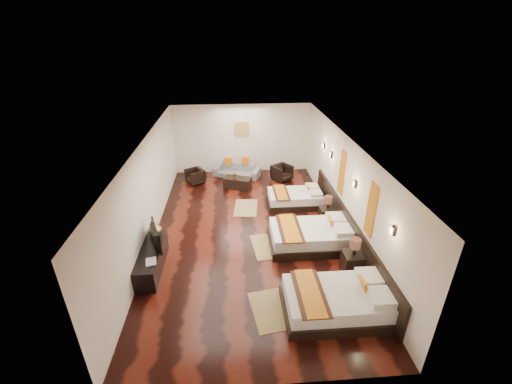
{
  "coord_description": "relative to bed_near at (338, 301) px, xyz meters",
  "views": [
    {
      "loc": [
        -0.41,
        -8.32,
        5.44
      ],
      "look_at": [
        0.25,
        0.44,
        1.1
      ],
      "focal_mm": 23.31,
      "sensor_mm": 36.0,
      "label": 1
    }
  ],
  "objects": [
    {
      "name": "gold_artwork",
      "position": [
        -1.7,
        7.96,
        1.51
      ],
      "size": [
        0.6,
        0.04,
        0.6
      ],
      "primitive_type": "cube",
      "color": "#AD873F",
      "rests_on": "back_wall"
    },
    {
      "name": "armchair_left",
      "position": [
        -3.58,
        6.85,
        -0.0
      ],
      "size": [
        0.87,
        0.86,
        0.58
      ],
      "primitive_type": "imported",
      "rotation": [
        0.0,
        0.0,
        -1.03
      ],
      "color": "black",
      "rests_on": "floor"
    },
    {
      "name": "bed_mid",
      "position": [
        0.0,
        2.45,
        0.0
      ],
      "size": [
        2.27,
        1.43,
        0.87
      ],
      "color": "black",
      "rests_on": "floor"
    },
    {
      "name": "headboard_panel",
      "position": [
        1.01,
        2.43,
        0.16
      ],
      "size": [
        0.08,
        6.6,
        0.9
      ],
      "primitive_type": "cube",
      "color": "black",
      "rests_on": "floor"
    },
    {
      "name": "bed_near",
      "position": [
        0.0,
        0.0,
        0.0
      ],
      "size": [
        2.24,
        1.41,
        0.85
      ],
      "color": "black",
      "rests_on": "floor"
    },
    {
      "name": "nightstand_b",
      "position": [
        0.75,
        3.61,
        0.02
      ],
      "size": [
        0.46,
        0.46,
        0.9
      ],
      "color": "black",
      "rests_on": "floor"
    },
    {
      "name": "nightstand_a",
      "position": [
        0.75,
        1.25,
        0.05
      ],
      "size": [
        0.49,
        0.49,
        0.96
      ],
      "color": "black",
      "rests_on": "floor"
    },
    {
      "name": "book",
      "position": [
        -4.2,
        1.25,
        0.27
      ],
      "size": [
        0.3,
        0.36,
        0.03
      ],
      "primitive_type": "imported",
      "rotation": [
        0.0,
        0.0,
        0.21
      ],
      "color": "black",
      "rests_on": "tv_console"
    },
    {
      "name": "tv",
      "position": [
        -4.15,
        1.94,
        0.54
      ],
      "size": [
        0.47,
        0.97,
        0.57
      ],
      "primitive_type": "imported",
      "rotation": [
        0.0,
        0.0,
        1.93
      ],
      "color": "black",
      "rests_on": "tv_console"
    },
    {
      "name": "sconce_far",
      "position": [
        1.01,
        4.63,
        1.56
      ],
      "size": [
        0.07,
        0.12,
        0.18
      ],
      "color": "black",
      "rests_on": "right_wall"
    },
    {
      "name": "floor",
      "position": [
        -1.7,
        3.23,
        -0.29
      ],
      "size": [
        5.5,
        9.5,
        0.01
      ],
      "primitive_type": "cube",
      "color": "black",
      "rests_on": "ground"
    },
    {
      "name": "sconce_near",
      "position": [
        1.01,
        0.23,
        1.56
      ],
      "size": [
        0.07,
        0.12,
        0.18
      ],
      "color": "black",
      "rests_on": "right_wall"
    },
    {
      "name": "orange_panel_b",
      "position": [
        1.03,
        3.53,
        1.41
      ],
      "size": [
        0.04,
        0.4,
        1.3
      ],
      "primitive_type": "cube",
      "color": "#D86014",
      "rests_on": "right_wall"
    },
    {
      "name": "coffee_table",
      "position": [
        -1.94,
        6.34,
        -0.09
      ],
      "size": [
        1.11,
        0.81,
        0.4
      ],
      "primitive_type": "cube",
      "rotation": [
        0.0,
        0.0,
        -0.35
      ],
      "color": "black",
      "rests_on": "floor"
    },
    {
      "name": "sconce_lounge",
      "position": [
        1.01,
        5.53,
        1.56
      ],
      "size": [
        0.07,
        0.12,
        0.18
      ],
      "color": "black",
      "rests_on": "right_wall"
    },
    {
      "name": "ceiling",
      "position": [
        -1.7,
        3.23,
        2.51
      ],
      "size": [
        5.5,
        9.5,
        0.01
      ],
      "primitive_type": "cube",
      "color": "white",
      "rests_on": "floor"
    },
    {
      "name": "orange_panel_a",
      "position": [
        1.03,
        1.33,
        1.41
      ],
      "size": [
        0.04,
        0.4,
        1.3
      ],
      "primitive_type": "cube",
      "color": "#D86014",
      "rests_on": "right_wall"
    },
    {
      "name": "left_wall",
      "position": [
        -4.45,
        3.23,
        1.11
      ],
      "size": [
        0.01,
        9.5,
        2.8
      ],
      "primitive_type": "cube",
      "color": "silver",
      "rests_on": "floor"
    },
    {
      "name": "tv_console",
      "position": [
        -4.2,
        1.74,
        -0.02
      ],
      "size": [
        0.5,
        1.8,
        0.55
      ],
      "primitive_type": "cube",
      "color": "black",
      "rests_on": "floor"
    },
    {
      "name": "back_wall",
      "position": [
        -1.7,
        7.98,
        1.11
      ],
      "size": [
        5.5,
        0.01,
        2.8
      ],
      "primitive_type": "cube",
      "color": "silver",
      "rests_on": "floor"
    },
    {
      "name": "jute_mat_mid",
      "position": [
        -1.24,
        2.47,
        -0.29
      ],
      "size": [
        0.89,
        1.28,
        0.01
      ],
      "primitive_type": "cube",
      "rotation": [
        0.0,
        0.0,
        0.12
      ],
      "color": "#9D8450",
      "rests_on": "floor"
    },
    {
      "name": "right_wall",
      "position": [
        1.05,
        3.23,
        1.11
      ],
      "size": [
        0.01,
        9.5,
        2.8
      ],
      "primitive_type": "cube",
      "color": "silver",
      "rests_on": "floor"
    },
    {
      "name": "armchair_right",
      "position": [
        -0.17,
        6.9,
        0.02
      ],
      "size": [
        0.94,
        0.95,
        0.62
      ],
      "primitive_type": "imported",
      "rotation": [
        0.0,
        0.0,
        0.63
      ],
      "color": "black",
      "rests_on": "floor"
    },
    {
      "name": "figurine",
      "position": [
        -4.2,
        2.45,
        0.44
      ],
      "size": [
        0.44,
        0.44,
        0.37
      ],
      "primitive_type": "imported",
      "rotation": [
        0.0,
        0.0,
        -0.25
      ],
      "color": "brown",
      "rests_on": "tv_console"
    },
    {
      "name": "table_plant",
      "position": [
        -2.03,
        6.31,
        0.24
      ],
      "size": [
        0.24,
        0.21,
        0.26
      ],
      "primitive_type": "imported",
      "rotation": [
        0.0,
        0.0,
        0.03
      ],
      "color": "#2E5B1E",
      "rests_on": "coffee_table"
    },
    {
      "name": "sofa",
      "position": [
        -1.94,
        7.39,
        -0.02
      ],
      "size": [
        1.97,
        1.32,
        0.54
      ],
      "primitive_type": "imported",
      "rotation": [
        0.0,
        0.0,
        -0.36
      ],
      "color": "slate",
      "rests_on": "floor"
    },
    {
      "name": "jute_mat_far",
      "position": [
        -1.71,
        4.71,
        -0.29
      ],
      "size": [
        0.87,
        1.27,
        0.01
      ],
      "primitive_type": "cube",
      "rotation": [
        0.0,
        0.0,
        -0.11
      ],
      "color": "#9D8450",
      "rests_on": "floor"
    },
    {
      "name": "bed_far",
      "position": [
        -0.0,
        4.84,
        -0.05
      ],
      "size": [
        1.85,
        1.17,
        0.71
      ],
      "color": "black",
      "rests_on": "floor"
    },
    {
      "name": "sconce_mid",
      "position": [
        1.01,
        2.43,
        1.56
      ],
      "size": [
        0.07,
        0.12,
        0.18
      ],
      "color": "black",
      "rests_on": "right_wall"
    },
    {
      "name": "jute_mat_near",
      "position": [
        -1.41,
        0.14,
        -0.29
      ],
      "size": [
        0.93,
        1.3,
        0.01
      ],
      "primitive_type": "cube",
      "rotation": [
        0.0,
        0.0,
        0.16
      ],
      "color": "#9D8450",
      "rests_on": "floor"
    }
  ]
}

